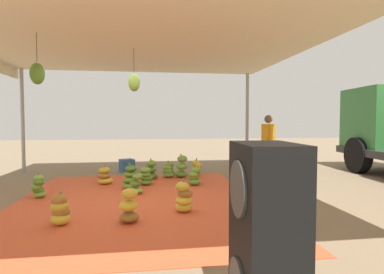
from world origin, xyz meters
TOP-DOWN VIEW (x-y plane):
  - ground_plane at (0.00, 3.00)m, footprint 40.00×40.00m
  - tarp_orange at (0.00, 0.00)m, footprint 5.53×4.32m
  - tent_canopy at (-0.00, -0.10)m, footprint 8.00×7.00m
  - banana_bunch_0 at (-2.34, 0.73)m, footprint 0.43×0.42m
  - banana_bunch_1 at (-1.66, -0.79)m, footprint 0.44×0.44m
  - banana_bunch_2 at (1.21, -1.03)m, footprint 0.37×0.37m
  - banana_bunch_3 at (-0.56, -0.04)m, footprint 0.35×0.35m
  - banana_bunch_4 at (-1.24, 1.24)m, footprint 0.39×0.37m
  - banana_bunch_5 at (-2.16, 0.28)m, footprint 0.43×0.43m
  - banana_bunch_6 at (0.84, 0.75)m, footprint 0.34×0.32m
  - banana_bunch_7 at (-0.47, -1.85)m, footprint 0.31×0.31m
  - banana_bunch_8 at (1.25, -0.08)m, footprint 0.38×0.36m
  - banana_bunch_9 at (-2.26, 1.06)m, footprint 0.41×0.40m
  - banana_bunch_10 at (-2.50, 1.48)m, footprint 0.35×0.33m
  - banana_bunch_11 at (-1.06, -0.19)m, footprint 0.43×0.43m
  - banana_bunch_12 at (-1.41, 0.15)m, footprint 0.39×0.40m
  - worker_0 at (-2.26, 3.38)m, footprint 0.59×0.36m
  - speaker_stack at (3.81, 0.95)m, footprint 0.60×0.42m
  - crate_0 at (-3.46, -0.39)m, footprint 0.48×0.48m

SIDE VIEW (x-z plane):
  - ground_plane at x=0.00m, z-range 0.00..0.00m
  - tarp_orange at x=0.00m, z-range 0.00..0.01m
  - crate_0 at x=-3.46m, z-range 0.00..0.36m
  - banana_bunch_1 at x=-1.66m, z-range -0.03..0.40m
  - banana_bunch_0 at x=-2.34m, z-range -0.02..0.41m
  - banana_bunch_3 at x=-0.56m, z-range -0.03..0.42m
  - banana_bunch_10 at x=-2.50m, z-range -0.03..0.43m
  - banana_bunch_12 at x=-1.41m, z-range -0.03..0.43m
  - banana_bunch_4 at x=-1.24m, z-range -0.02..0.43m
  - banana_bunch_2 at x=1.21m, z-range -0.02..0.45m
  - banana_bunch_7 at x=-0.47m, z-range -0.03..0.46m
  - banana_bunch_5 at x=-2.16m, z-range -0.03..0.48m
  - banana_bunch_8 at x=1.25m, z-range -0.03..0.50m
  - banana_bunch_6 at x=0.84m, z-range -0.03..0.50m
  - banana_bunch_11 at x=-1.06m, z-range -0.03..0.52m
  - banana_bunch_9 at x=-2.26m, z-range -0.03..0.57m
  - speaker_stack at x=3.81m, z-range 0.00..1.31m
  - worker_0 at x=-2.26m, z-range 0.14..1.75m
  - tent_canopy at x=0.00m, z-range 1.41..4.41m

